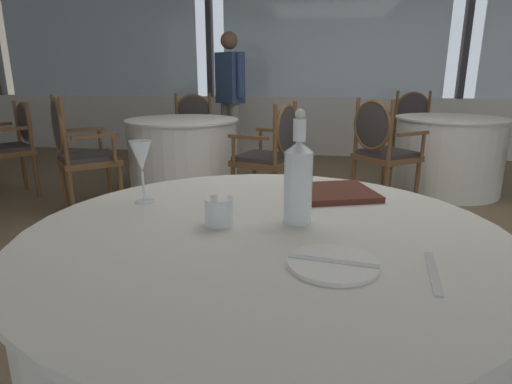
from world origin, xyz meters
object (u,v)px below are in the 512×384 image
(water_tumbler, at_px, (219,212))
(dining_chair_0_1, at_px, (193,128))
(dining_chair_1_0, at_px, (381,145))
(dining_chair_2_1, at_px, (12,141))
(menu_book, at_px, (334,192))
(dining_chair_1_2, at_px, (414,125))
(wine_glass, at_px, (141,158))
(side_plate, at_px, (333,264))
(diner_person_0, at_px, (230,92))
(dining_chair_0_0, at_px, (273,149))
(water_bottle, at_px, (298,179))
(dining_chair_0_2, at_px, (76,146))

(water_tumbler, bearing_deg, dining_chair_0_1, 108.61)
(dining_chair_1_0, xyz_separation_m, dining_chair_2_1, (-3.49, -0.23, -0.02))
(water_tumbler, distance_m, menu_book, 0.48)
(water_tumbler, xyz_separation_m, dining_chair_1_2, (1.38, 4.33, -0.23))
(wine_glass, bearing_deg, side_plate, -32.47)
(side_plate, bearing_deg, dining_chair_2_1, 137.66)
(menu_book, xyz_separation_m, dining_chair_1_0, (0.47, 2.41, -0.20))
(menu_book, xyz_separation_m, dining_chair_2_1, (-3.03, 2.18, -0.22))
(wine_glass, height_order, diner_person_0, diner_person_0)
(side_plate, bearing_deg, dining_chair_0_0, 99.67)
(side_plate, bearing_deg, wine_glass, 147.53)
(dining_chair_0_1, height_order, dining_chair_1_0, dining_chair_1_0)
(dining_chair_0_1, relative_size, dining_chair_2_1, 1.04)
(side_plate, height_order, diner_person_0, diner_person_0)
(menu_book, xyz_separation_m, dining_chair_1_2, (1.05, 3.97, -0.20))
(water_bottle, bearing_deg, dining_chair_0_0, 98.50)
(water_tumbler, bearing_deg, wine_glass, 150.09)
(side_plate, xyz_separation_m, dining_chair_0_1, (-1.57, 3.95, -0.21))
(water_bottle, bearing_deg, dining_chair_2_1, 139.71)
(menu_book, bearing_deg, dining_chair_2_1, 125.30)
(water_tumbler, xyz_separation_m, dining_chair_0_1, (-1.26, 3.73, -0.25))
(dining_chair_1_2, relative_size, dining_chair_2_1, 1.06)
(dining_chair_0_1, xyz_separation_m, dining_chair_0_2, (-0.53, -1.59, 0.03))
(side_plate, height_order, dining_chair_2_1, dining_chair_2_1)
(side_plate, height_order, dining_chair_0_0, dining_chair_0_0)
(dining_chair_0_2, relative_size, dining_chair_1_0, 1.04)
(dining_chair_0_2, xyz_separation_m, dining_chair_2_1, (-0.92, 0.39, -0.04))
(dining_chair_0_2, distance_m, dining_chair_1_0, 2.65)
(dining_chair_0_1, bearing_deg, diner_person_0, 133.08)
(dining_chair_0_0, height_order, dining_chair_0_2, dining_chair_0_2)
(dining_chair_1_2, bearing_deg, water_bottle, -24.63)
(water_bottle, height_order, diner_person_0, diner_person_0)
(dining_chair_1_0, height_order, diner_person_0, diner_person_0)
(dining_chair_0_2, distance_m, diner_person_0, 2.29)
(side_plate, xyz_separation_m, diner_person_0, (-1.22, 4.44, 0.19))
(dining_chair_0_0, bearing_deg, menu_book, 120.81)
(menu_book, bearing_deg, side_plate, -110.12)
(water_tumbler, bearing_deg, water_bottle, 14.81)
(side_plate, xyz_separation_m, dining_chair_2_1, (-3.02, 2.75, -0.22))
(wine_glass, xyz_separation_m, water_tumbler, (0.30, -0.17, -0.11))
(side_plate, relative_size, dining_chair_2_1, 0.22)
(water_tumbler, relative_size, diner_person_0, 0.05)
(wine_glass, height_order, dining_chair_0_1, wine_glass)
(dining_chair_0_1, bearing_deg, dining_chair_0_2, -30.06)
(side_plate, xyz_separation_m, menu_book, (0.01, 0.57, 0.01))
(water_tumbler, xyz_separation_m, dining_chair_0_0, (-0.15, 2.48, -0.25))
(water_bottle, bearing_deg, diner_person_0, 105.12)
(water_tumbler, relative_size, dining_chair_2_1, 0.09)
(dining_chair_0_1, relative_size, dining_chair_1_2, 0.98)
(dining_chair_1_0, bearing_deg, diner_person_0, 99.92)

